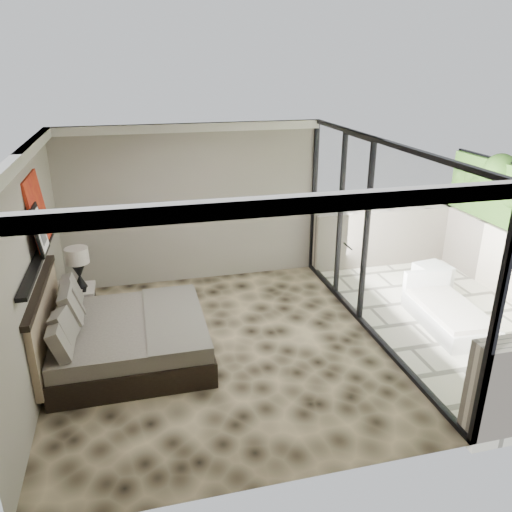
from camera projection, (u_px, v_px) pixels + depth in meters
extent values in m
plane|color=black|center=(220.00, 348.00, 6.98)|extent=(5.00, 5.00, 0.00)
cube|color=silver|center=(214.00, 147.00, 5.96)|extent=(4.50, 5.00, 0.02)
cube|color=gray|center=(193.00, 205.00, 8.71)|extent=(4.50, 0.02, 2.80)
cube|color=gray|center=(32.00, 272.00, 5.96)|extent=(0.02, 5.00, 2.80)
cube|color=white|center=(376.00, 241.00, 6.98)|extent=(0.08, 5.00, 2.80)
cube|color=beige|center=(455.00, 321.00, 7.85)|extent=(3.00, 5.00, 0.12)
cube|color=black|center=(37.00, 261.00, 6.03)|extent=(0.12, 2.20, 0.05)
cube|color=black|center=(133.00, 347.00, 6.71)|extent=(1.99, 1.90, 0.34)
cube|color=#5C554D|center=(131.00, 329.00, 6.60)|extent=(1.93, 1.84, 0.21)
cube|color=#555449|center=(174.00, 316.00, 6.69)|extent=(0.76, 1.88, 0.03)
cube|color=#8E745A|center=(46.00, 323.00, 6.29)|extent=(0.08, 2.00, 0.95)
cube|color=black|center=(79.00, 304.00, 7.69)|extent=(0.61, 0.61, 0.51)
cone|color=black|center=(80.00, 281.00, 7.62)|extent=(0.20, 0.20, 0.18)
cone|color=black|center=(79.00, 271.00, 7.56)|extent=(0.20, 0.20, 0.18)
cylinder|color=beige|center=(77.00, 256.00, 7.47)|extent=(0.35, 0.35, 0.24)
cube|color=#9E1C0D|center=(37.00, 210.00, 6.37)|extent=(0.13, 0.90, 0.90)
cube|color=black|center=(39.00, 230.00, 6.10)|extent=(0.11, 0.50, 0.60)
cube|color=silver|center=(432.00, 279.00, 8.58)|extent=(0.58, 0.58, 0.51)
cube|color=silver|center=(448.00, 318.00, 7.52)|extent=(0.86, 1.59, 0.27)
cube|color=beige|center=(450.00, 308.00, 7.46)|extent=(0.82, 1.49, 0.08)
cube|color=silver|center=(427.00, 280.00, 8.07)|extent=(0.78, 0.16, 0.34)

